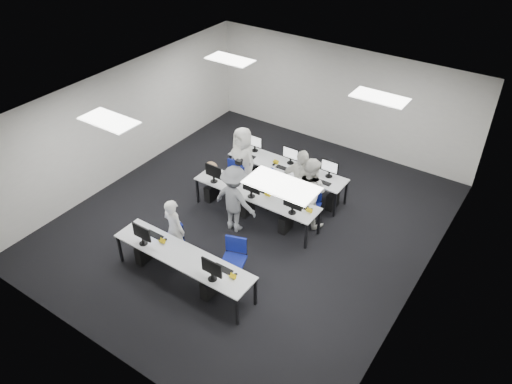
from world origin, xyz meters
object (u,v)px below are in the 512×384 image
Objects in this scene: chair_3 at (270,195)px; desk_front at (183,257)px; chair_5 at (244,181)px; student_0 at (174,229)px; photographer at (235,199)px; chair_0 at (173,244)px; student_2 at (243,159)px; desk_mid at (256,194)px; student_3 at (301,184)px; chair_7 at (307,206)px; chair_2 at (232,184)px; chair_6 at (280,192)px; student_1 at (310,191)px; chair_1 at (234,267)px; chair_4 at (311,211)px.

desk_front is at bearing -70.52° from chair_3.
student_0 is (0.27, -2.92, 0.49)m from chair_5.
photographer reaches higher than desk_front.
chair_0 is 0.49× the size of student_2.
desk_mid is 1.75× the size of student_3.
chair_7 is 0.52× the size of student_2.
chair_2 is at bearing -49.90° from photographer.
chair_5 is at bearing -32.39° from student_2.
chair_3 reaches higher than chair_6.
student_0 reaches higher than chair_3.
student_3 is at bearing -7.44° from student_1.
chair_1 is 2.63m from chair_4.
chair_0 is 1.01× the size of chair_4.
chair_4 is (1.14, 3.25, -0.42)m from desk_front.
student_1 is (2.05, -0.24, 0.61)m from chair_5.
desk_mid is 1.27m from student_1.
student_2 is 1.04× the size of photographer.
desk_front is 1.83× the size of student_1.
chair_0 is 1.04× the size of chair_5.
photographer is at bearing 106.40° from chair_1.
chair_4 is at bearing -116.05° from student_0.
chair_3 reaches higher than chair_0.
student_3 is (0.71, -0.27, 0.65)m from chair_6.
student_1 is at bearing -30.12° from chair_7.
student_2 reaches higher than chair_1.
chair_0 is 0.94× the size of chair_7.
chair_4 is at bearing 75.85° from chair_0.
chair_0 is at bearing 61.72° from student_1.
photographer reaches higher than chair_2.
chair_3 is (-0.01, 0.65, -0.40)m from desk_mid.
chair_0 is (-0.78, 0.52, -0.41)m from desk_front.
chair_2 is 0.99× the size of chair_3.
desk_mid is at bearing -101.94° from chair_6.
student_2 is (-0.97, 0.21, 0.59)m from chair_3.
chair_5 is (-1.71, 2.77, -0.04)m from chair_1.
student_3 is 1.60m from photographer.
student_2 is 1.81m from student_3.
chair_6 is (1.05, 0.10, 0.01)m from chair_5.
chair_1 reaches higher than chair_3.
student_0 is 0.90× the size of photographer.
student_3 reaches higher than chair_5.
chair_4 is at bearing 63.33° from chair_1.
chair_3 reaches higher than chair_2.
chair_7 reaches higher than chair_2.
student_0 is at bearing -124.49° from student_3.
student_1 is 2.11m from student_2.
desk_front is 3.57m from chair_5.
desk_front is at bearing -90.00° from desk_mid.
photographer is (0.50, 1.50, 0.09)m from student_0.
chair_1 reaches higher than chair_6.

